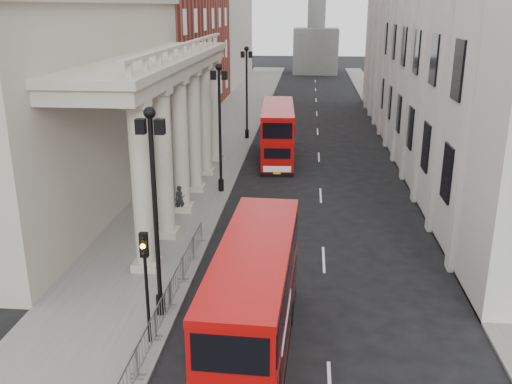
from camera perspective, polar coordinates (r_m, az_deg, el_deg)
ground at (r=20.34m, az=-10.65°, el=-17.86°), size 260.00×260.00×0.00m
sidewalk_west at (r=47.92m, az=-4.54°, el=3.82°), size 6.00×140.00×0.12m
sidewalk_east at (r=47.98m, az=15.30°, el=3.25°), size 3.00×140.00×0.12m
kerb at (r=47.51m, az=-1.03°, el=3.77°), size 0.20×140.00×0.14m
portico_building at (r=37.61m, az=-19.40°, el=8.16°), size 9.00×28.00×12.00m
brick_building at (r=65.62m, az=-8.80°, el=17.18°), size 9.00×32.00×22.00m
west_building_far at (r=97.01m, az=-4.10°, el=16.98°), size 9.00×30.00×20.00m
lamp_post_south at (r=21.67m, az=-10.11°, el=-0.83°), size 1.05×0.44×8.32m
lamp_post_mid at (r=36.84m, az=-3.64°, el=7.24°), size 1.05×0.44×8.32m
lamp_post_north at (r=52.51m, az=-0.94°, el=10.53°), size 1.05×0.44×8.32m
traffic_light at (r=20.52m, az=-11.02°, el=-7.44°), size 0.28×0.33×4.30m
crowd_barriers at (r=21.84m, az=-10.06°, el=-12.97°), size 0.50×18.75×1.10m
bus_near at (r=19.91m, az=-0.15°, el=-10.77°), size 2.71×9.94×4.26m
bus_far at (r=45.70m, az=2.18°, el=6.02°), size 2.95×10.21×4.36m
pedestrian_a at (r=33.94m, az=-7.59°, el=-0.75°), size 0.72×0.61×1.68m
pedestrian_b at (r=37.54m, az=-7.56°, el=1.22°), size 1.12×1.05×1.83m
pedestrian_c at (r=35.75m, az=-7.22°, el=0.28°), size 0.87×0.60×1.72m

